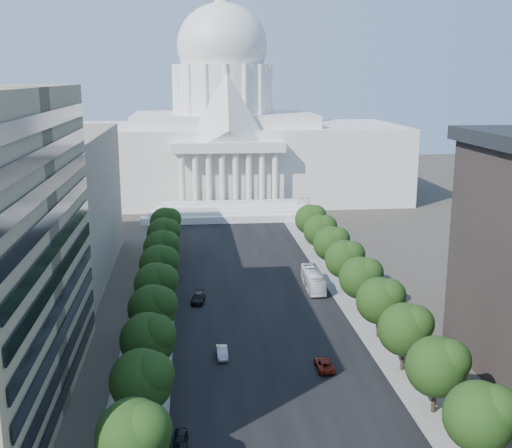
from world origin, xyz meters
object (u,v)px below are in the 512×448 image
object	(u,v)px
car_red	(324,365)
city_bus	(313,279)
car_silver	(222,353)
car_dark_a	(181,440)
car_dark_b	(198,298)

from	to	relation	value
car_red	city_bus	xyz separation A→B (m)	(5.28, 35.83, 1.10)
city_bus	car_silver	bearing A→B (deg)	-121.33
car_dark_a	car_silver	world-z (taller)	car_silver
car_dark_a	car_red	size ratio (longest dim) A/B	0.79
car_dark_a	car_red	distance (m)	26.81
car_red	city_bus	bearing A→B (deg)	-97.74
car_dark_a	car_silver	bearing A→B (deg)	77.16
car_dark_a	city_bus	xyz separation A→B (m)	(25.65, 53.27, 1.13)
car_dark_a	car_silver	distance (m)	23.70
car_red	city_bus	world-z (taller)	city_bus
car_silver	car_dark_b	size ratio (longest dim) A/B	0.82
car_dark_a	car_silver	size ratio (longest dim) A/B	0.89
car_silver	car_red	bearing A→B (deg)	-22.01
car_red	car_silver	bearing A→B (deg)	-20.25
car_dark_a	car_red	xyz separation A→B (m)	(20.37, 17.44, 0.03)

